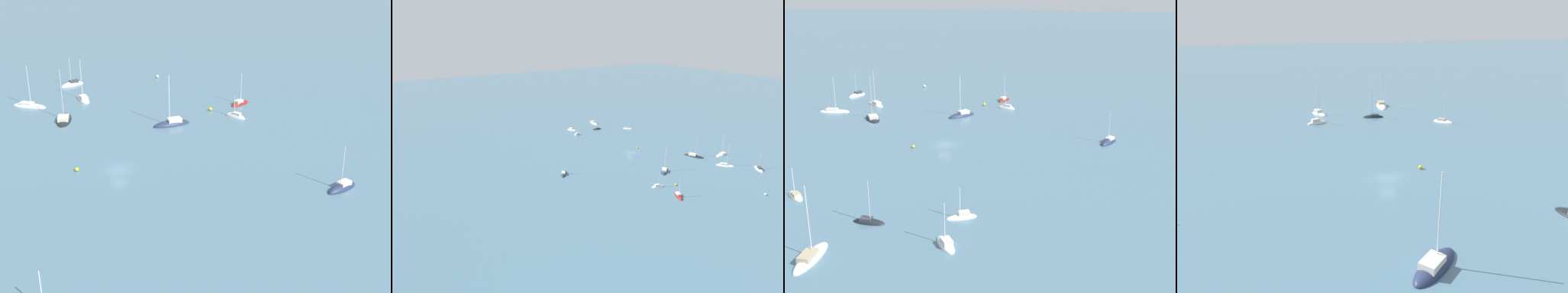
# 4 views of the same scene
# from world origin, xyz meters

# --- Properties ---
(ground_plane) EXTENTS (600.00, 600.00, 0.00)m
(ground_plane) POSITION_xyz_m (0.00, 0.00, 0.00)
(ground_plane) COLOR slate
(sailboat_0) EXTENTS (5.79, 4.18, 7.15)m
(sailboat_0) POSITION_xyz_m (43.07, 5.48, 0.13)
(sailboat_0) COLOR white
(sailboat_0) RESTS_ON ground_plane
(sailboat_1) EXTENTS (6.89, 7.54, 11.27)m
(sailboat_1) POSITION_xyz_m (-22.41, 1.71, 0.12)
(sailboat_1) COLOR #232D4C
(sailboat_1) RESTS_ON ground_plane
(sailboat_2) EXTENTS (8.97, 3.65, 11.42)m
(sailboat_2) POSITION_xyz_m (47.78, -12.42, 0.12)
(sailboat_2) COLOR white
(sailboat_2) RESTS_ON ground_plane
(sailboat_3) EXTENTS (6.72, 6.30, 9.91)m
(sailboat_3) POSITION_xyz_m (-32.01, -22.91, 0.14)
(sailboat_3) COLOR white
(sailboat_3) RESTS_ON ground_plane
(sailboat_4) EXTENTS (2.69, 5.41, 7.60)m
(sailboat_4) POSITION_xyz_m (36.82, -7.24, 0.09)
(sailboat_4) COLOR black
(sailboat_4) RESTS_ON ground_plane
(sailboat_5) EXTENTS (5.66, 4.04, 7.98)m
(sailboat_5) POSITION_xyz_m (-38.83, 12.15, 0.10)
(sailboat_5) COLOR maroon
(sailboat_5) RESTS_ON ground_plane
(sailboat_6) EXTENTS (2.86, 4.85, 5.72)m
(sailboat_6) POSITION_xyz_m (-30.39, 13.01, 0.08)
(sailboat_6) COLOR white
(sailboat_6) RESTS_ON ground_plane
(sailboat_7) EXTENTS (4.90, 4.55, 5.75)m
(sailboat_7) POSITION_xyz_m (28.21, -22.11, 0.08)
(sailboat_7) COLOR white
(sailboat_7) RESTS_ON ground_plane
(sailboat_8) EXTENTS (2.62, 7.96, 10.00)m
(sailboat_8) POSITION_xyz_m (-24.24, -32.06, 0.09)
(sailboat_8) COLOR white
(sailboat_8) RESTS_ON ground_plane
(sailboat_9) EXTENTS (6.03, 5.10, 8.15)m
(sailboat_9) POSITION_xyz_m (-3.53, 35.83, 0.09)
(sailboat_9) COLOR #232D4C
(sailboat_9) RESTS_ON ground_plane
(sailboat_10) EXTENTS (2.98, 5.21, 5.98)m
(sailboat_10) POSITION_xyz_m (34.48, 6.96, 0.12)
(sailboat_10) COLOR white
(sailboat_10) RESTS_ON ground_plane
(sailboat_11) EXTENTS (5.84, 4.70, 7.85)m
(sailboat_11) POSITION_xyz_m (-41.48, -30.73, 0.11)
(sailboat_11) COLOR silver
(sailboat_11) RESTS_ON ground_plane
(sailboat_12) EXTENTS (9.02, 6.26, 11.16)m
(sailboat_12) POSITION_xyz_m (-18.53, -20.40, 0.14)
(sailboat_12) COLOR black
(sailboat_12) RESTS_ON ground_plane
(mooring_buoy_0) EXTENTS (0.65, 0.65, 0.65)m
(mooring_buoy_0) POSITION_xyz_m (2.37, -6.40, 0.32)
(mooring_buoy_0) COLOR yellow
(mooring_buoy_0) RESTS_ON ground_plane
(mooring_buoy_1) EXTENTS (0.75, 0.75, 0.75)m
(mooring_buoy_1) POSITION_xyz_m (-32.94, 6.95, 0.37)
(mooring_buoy_1) COLOR yellow
(mooring_buoy_1) RESTS_ON ground_plane
(mooring_buoy_2) EXTENTS (0.74, 0.74, 0.74)m
(mooring_buoy_2) POSITION_xyz_m (-53.82, -12.83, 0.37)
(mooring_buoy_2) COLOR white
(mooring_buoy_2) RESTS_ON ground_plane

